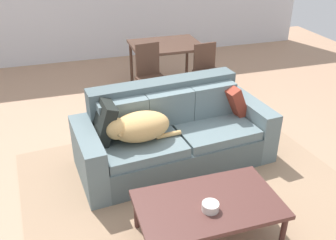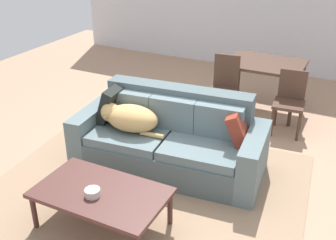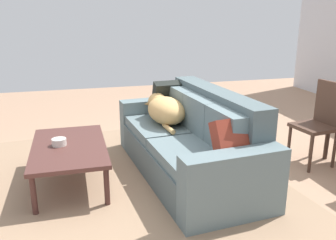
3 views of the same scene
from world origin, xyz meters
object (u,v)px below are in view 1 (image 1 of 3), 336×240
object	(u,v)px
dog_on_left_cushion	(138,127)
throw_pillow_by_left_arm	(103,121)
couch	(173,135)
coffee_table	(208,206)
dining_chair_near_left	(151,74)
dining_table	(166,49)
bowl_on_coffee_table	(210,207)
dining_chair_near_right	(207,69)
throw_pillow_by_right_arm	(231,99)

from	to	relation	value
dog_on_left_cushion	throw_pillow_by_left_arm	xyz separation A→B (m)	(-0.33, 0.16, 0.04)
couch	coffee_table	distance (m)	1.26
dining_chair_near_left	dining_table	bearing A→B (deg)	47.07
couch	coffee_table	size ratio (longest dim) A/B	1.85
coffee_table	bowl_on_coffee_table	xyz separation A→B (m)	(-0.02, -0.09, 0.07)
bowl_on_coffee_table	dining_chair_near_right	size ratio (longest dim) A/B	0.17
dog_on_left_cushion	dining_chair_near_right	size ratio (longest dim) A/B	0.94
couch	throw_pillow_by_right_arm	bearing A→B (deg)	3.86
bowl_on_coffee_table	dining_chair_near_left	size ratio (longest dim) A/B	0.15
dog_on_left_cushion	coffee_table	world-z (taller)	dog_on_left_cushion
throw_pillow_by_right_arm	bowl_on_coffee_table	xyz separation A→B (m)	(-0.88, -1.47, -0.18)
throw_pillow_by_left_arm	dining_chair_near_left	xyz separation A→B (m)	(0.91, 1.48, -0.13)
dining_chair_near_right	coffee_table	bearing A→B (deg)	-117.18
bowl_on_coffee_table	dining_chair_near_left	distance (m)	2.82
coffee_table	bowl_on_coffee_table	world-z (taller)	bowl_on_coffee_table
dog_on_left_cushion	dining_chair_near_left	size ratio (longest dim) A/B	0.84
throw_pillow_by_right_arm	bowl_on_coffee_table	bearing A→B (deg)	-120.99
throw_pillow_by_left_arm	dining_chair_near_left	size ratio (longest dim) A/B	0.47
throw_pillow_by_left_arm	dining_chair_near_right	world-z (taller)	throw_pillow_by_left_arm
couch	throw_pillow_by_right_arm	distance (m)	0.83
dog_on_left_cushion	throw_pillow_by_left_arm	world-z (taller)	throw_pillow_by_left_arm
coffee_table	bowl_on_coffee_table	distance (m)	0.12
coffee_table	dining_chair_near_left	size ratio (longest dim) A/B	1.28
coffee_table	dining_chair_near_left	distance (m)	2.73
throw_pillow_by_left_arm	dining_chair_near_left	distance (m)	1.74
throw_pillow_by_left_arm	dining_chair_near_left	bearing A→B (deg)	58.56
dog_on_left_cushion	dining_chair_near_left	world-z (taller)	dining_chair_near_left
throw_pillow_by_right_arm	dining_table	size ratio (longest dim) A/B	0.34
dog_on_left_cushion	bowl_on_coffee_table	distance (m)	1.23
dog_on_left_cushion	dining_chair_near_right	distance (m)	2.25
couch	dog_on_left_cushion	xyz separation A→B (m)	(-0.44, -0.18, 0.27)
couch	dining_chair_near_left	distance (m)	1.48
throw_pillow_by_left_arm	dining_table	world-z (taller)	throw_pillow_by_left_arm
couch	throw_pillow_by_left_arm	world-z (taller)	couch
dog_on_left_cushion	throw_pillow_by_right_arm	bearing A→B (deg)	8.59
dog_on_left_cushion	dining_chair_near_right	xyz separation A→B (m)	(1.49, 1.68, -0.13)
throw_pillow_by_left_arm	throw_pillow_by_right_arm	bearing A→B (deg)	5.32
dining_table	dining_chair_near_right	size ratio (longest dim) A/B	1.30
dining_chair_near_right	bowl_on_coffee_table	bearing A→B (deg)	-116.93
dog_on_left_cushion	dining_chair_near_left	distance (m)	1.74
dog_on_left_cushion	throw_pillow_by_right_arm	world-z (taller)	throw_pillow_by_right_arm
throw_pillow_by_right_arm	dining_table	distance (m)	1.94
dog_on_left_cushion	dining_chair_near_left	xyz separation A→B (m)	(0.57, 1.64, -0.09)
couch	throw_pillow_by_left_arm	bearing A→B (deg)	176.14
dog_on_left_cushion	throw_pillow_by_left_arm	size ratio (longest dim) A/B	1.81
dining_table	dining_chair_near_left	size ratio (longest dim) A/B	1.16
couch	dining_table	bearing A→B (deg)	69.71
couch	throw_pillow_by_right_arm	xyz separation A→B (m)	(0.77, 0.12, 0.28)
dog_on_left_cushion	dining_table	distance (m)	2.44
couch	dining_chair_near_right	size ratio (longest dim) A/B	2.64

